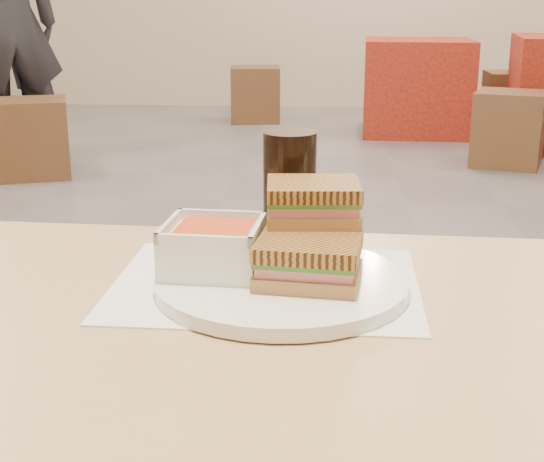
# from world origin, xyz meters

# --- Properties ---
(main_table) EXTENTS (1.23, 0.75, 0.75)m
(main_table) POSITION_xyz_m (0.09, -2.12, 0.64)
(main_table) COLOR tan
(main_table) RESTS_ON ground
(tray_liner) EXTENTS (0.36, 0.29, 0.00)m
(tray_liner) POSITION_xyz_m (0.00, -1.99, 0.75)
(tray_liner) COLOR white
(tray_liner) RESTS_ON main_table
(plate) EXTENTS (0.29, 0.29, 0.02)m
(plate) POSITION_xyz_m (0.02, -2.01, 0.76)
(plate) COLOR white
(plate) RESTS_ON tray_liner
(soup_bowl) EXTENTS (0.12, 0.12, 0.06)m
(soup_bowl) POSITION_xyz_m (-0.06, -1.99, 0.79)
(soup_bowl) COLOR white
(soup_bowl) RESTS_ON plate
(panini_lower) EXTENTS (0.12, 0.11, 0.05)m
(panini_lower) POSITION_xyz_m (0.05, -2.03, 0.79)
(panini_lower) COLOR tan
(panini_lower) RESTS_ON plate
(panini_upper) EXTENTS (0.12, 0.10, 0.05)m
(panini_upper) POSITION_xyz_m (0.06, -1.95, 0.84)
(panini_upper) COLOR tan
(panini_upper) RESTS_ON panini_lower
(cola_glass) EXTENTS (0.07, 0.07, 0.15)m
(cola_glass) POSITION_xyz_m (0.02, -1.82, 0.83)
(cola_glass) COLOR black
(cola_glass) RESTS_ON main_table
(bg_table_2) EXTENTS (0.88, 0.88, 0.74)m
(bg_table_2) POSITION_xyz_m (0.78, 3.54, 0.37)
(bg_table_2) COLOR #AF3325
(bg_table_2) RESTS_ON ground
(bg_chair_0r) EXTENTS (0.53, 0.53, 0.47)m
(bg_chair_0r) POSITION_xyz_m (-1.73, 1.78, 0.24)
(bg_chair_0r) COLOR brown
(bg_chair_0r) RESTS_ON ground
(bg_chair_1l) EXTENTS (0.54, 0.54, 0.48)m
(bg_chair_1l) POSITION_xyz_m (1.25, 2.31, 0.24)
(bg_chair_1l) COLOR brown
(bg_chair_1l) RESTS_ON ground
(bg_chair_2l) EXTENTS (0.46, 0.46, 0.47)m
(bg_chair_2l) POSITION_xyz_m (-0.57, 4.03, 0.24)
(bg_chair_2l) COLOR brown
(bg_chair_2l) RESTS_ON ground
(bg_chair_2r) EXTENTS (0.44, 0.44, 0.49)m
(bg_chair_2r) POSITION_xyz_m (1.56, 3.61, 0.24)
(bg_chair_2r) COLOR brown
(bg_chair_2r) RESTS_ON ground
(patron_a) EXTENTS (0.79, 0.73, 1.82)m
(patron_a) POSITION_xyz_m (-1.99, 2.17, 0.91)
(patron_a) COLOR black
(patron_a) RESTS_ON ground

